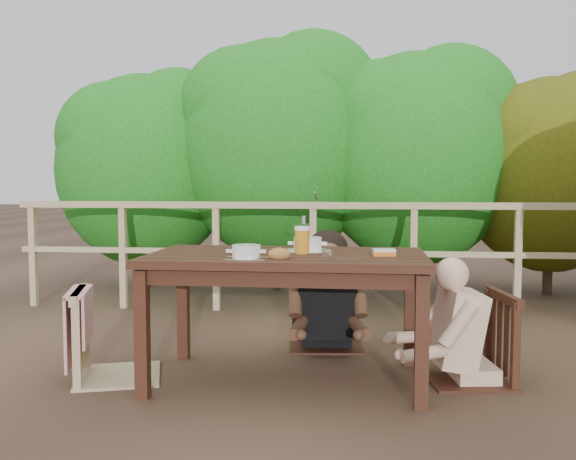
# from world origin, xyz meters

# --- Properties ---
(ground) EXTENTS (60.00, 60.00, 0.00)m
(ground) POSITION_xyz_m (0.00, 0.00, 0.00)
(ground) COLOR brown
(ground) RESTS_ON ground
(table) EXTENTS (1.62, 0.91, 0.75)m
(table) POSITION_xyz_m (0.00, 0.00, 0.37)
(table) COLOR black
(table) RESTS_ON ground
(chair_left) EXTENTS (0.64, 0.64, 1.03)m
(chair_left) POSITION_xyz_m (-1.03, -0.05, 0.51)
(chair_left) COLOR tan
(chair_left) RESTS_ON ground
(chair_far) EXTENTS (0.57, 0.57, 1.04)m
(chair_far) POSITION_xyz_m (0.19, 0.82, 0.52)
(chair_far) COLOR black
(chair_far) RESTS_ON ground
(chair_right) EXTENTS (0.56, 0.56, 1.00)m
(chair_right) POSITION_xyz_m (1.07, 0.14, 0.50)
(chair_right) COLOR black
(chair_right) RESTS_ON ground
(woman) EXTENTS (0.58, 0.69, 1.30)m
(woman) POSITION_xyz_m (0.19, 0.84, 0.65)
(woman) COLOR black
(woman) RESTS_ON ground
(diner_right) EXTENTS (0.67, 0.58, 1.22)m
(diner_right) POSITION_xyz_m (1.10, 0.14, 0.61)
(diner_right) COLOR beige
(diner_right) RESTS_ON ground
(railing) EXTENTS (5.60, 0.10, 1.01)m
(railing) POSITION_xyz_m (0.00, 2.00, 0.51)
(railing) COLOR tan
(railing) RESTS_ON ground
(hedge_row) EXTENTS (6.60, 1.60, 3.80)m
(hedge_row) POSITION_xyz_m (0.40, 3.20, 1.90)
(hedge_row) COLOR #1C6618
(hedge_row) RESTS_ON ground
(soup_near) EXTENTS (0.27, 0.27, 0.09)m
(soup_near) POSITION_xyz_m (-0.20, -0.25, 0.79)
(soup_near) COLOR white
(soup_near) RESTS_ON table
(soup_far) EXTENTS (0.29, 0.29, 0.10)m
(soup_far) POSITION_xyz_m (0.11, 0.19, 0.80)
(soup_far) COLOR silver
(soup_far) RESTS_ON table
(bread_roll) EXTENTS (0.13, 0.10, 0.07)m
(bread_roll) POSITION_xyz_m (-0.01, -0.25, 0.79)
(bread_roll) COLOR #9F6D36
(bread_roll) RESTS_ON table
(beer_glass) EXTENTS (0.09, 0.09, 0.18)m
(beer_glass) POSITION_xyz_m (0.09, 0.01, 0.84)
(beer_glass) COLOR gold
(beer_glass) RESTS_ON table
(bottle) EXTENTS (0.06, 0.06, 0.24)m
(bottle) POSITION_xyz_m (0.10, 0.04, 0.87)
(bottle) COLOR white
(bottle) RESTS_ON table
(tumbler) EXTENTS (0.06, 0.06, 0.07)m
(tumbler) POSITION_xyz_m (0.25, -0.25, 0.78)
(tumbler) COLOR silver
(tumbler) RESTS_ON table
(butter_tub) EXTENTS (0.14, 0.10, 0.05)m
(butter_tub) POSITION_xyz_m (0.56, -0.05, 0.78)
(butter_tub) COLOR silver
(butter_tub) RESTS_ON table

